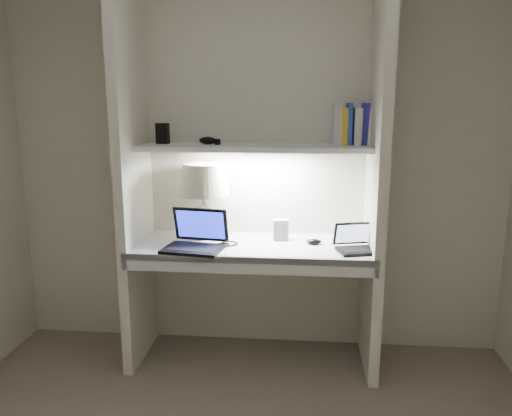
# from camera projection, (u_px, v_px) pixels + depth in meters

# --- Properties ---
(back_wall) EXTENTS (3.20, 0.01, 2.50)m
(back_wall) POSITION_uv_depth(u_px,v_px,m) (256.00, 161.00, 3.23)
(back_wall) COLOR beige
(back_wall) RESTS_ON floor
(alcove_panel_left) EXTENTS (0.06, 0.55, 2.50)m
(alcove_panel_left) POSITION_uv_depth(u_px,v_px,m) (133.00, 165.00, 3.03)
(alcove_panel_left) COLOR beige
(alcove_panel_left) RESTS_ON floor
(alcove_panel_right) EXTENTS (0.06, 0.55, 2.50)m
(alcove_panel_right) POSITION_uv_depth(u_px,v_px,m) (377.00, 167.00, 2.90)
(alcove_panel_right) COLOR beige
(alcove_panel_right) RESTS_ON floor
(desk) EXTENTS (1.40, 0.55, 0.04)m
(desk) POSITION_uv_depth(u_px,v_px,m) (252.00, 247.00, 3.07)
(desk) COLOR white
(desk) RESTS_ON alcove_panel_left
(desk_apron) EXTENTS (1.46, 0.03, 0.10)m
(desk_apron) POSITION_uv_depth(u_px,v_px,m) (248.00, 265.00, 2.82)
(desk_apron) COLOR silver
(desk_apron) RESTS_ON desk
(shelf) EXTENTS (1.40, 0.36, 0.03)m
(shelf) POSITION_uv_depth(u_px,v_px,m) (254.00, 148.00, 3.03)
(shelf) COLOR silver
(shelf) RESTS_ON back_wall
(strip_light) EXTENTS (0.60, 0.04, 0.02)m
(strip_light) POSITION_uv_depth(u_px,v_px,m) (254.00, 151.00, 3.04)
(strip_light) COLOR white
(strip_light) RESTS_ON shelf
(table_lamp) EXTENTS (0.33, 0.33, 0.48)m
(table_lamp) POSITION_uv_depth(u_px,v_px,m) (204.00, 188.00, 3.12)
(table_lamp) COLOR white
(table_lamp) RESTS_ON desk
(laptop_main) EXTENTS (0.38, 0.34, 0.23)m
(laptop_main) POSITION_uv_depth(u_px,v_px,m) (196.00, 240.00, 2.96)
(laptop_main) COLOR black
(laptop_main) RESTS_ON desk
(laptop_netbook) EXTENTS (0.29, 0.27, 0.16)m
(laptop_netbook) POSITION_uv_depth(u_px,v_px,m) (357.00, 244.00, 2.91)
(laptop_netbook) COLOR black
(laptop_netbook) RESTS_ON desk
(speaker) EXTENTS (0.10, 0.08, 0.13)m
(speaker) POSITION_uv_depth(u_px,v_px,m) (281.00, 230.00, 3.13)
(speaker) COLOR silver
(speaker) RESTS_ON desk
(mouse) EXTENTS (0.10, 0.07, 0.03)m
(mouse) POSITION_uv_depth(u_px,v_px,m) (314.00, 242.00, 3.05)
(mouse) COLOR black
(mouse) RESTS_ON desk
(cable_coil) EXTENTS (0.12, 0.12, 0.01)m
(cable_coil) POSITION_uv_depth(u_px,v_px,m) (229.00, 243.00, 3.04)
(cable_coil) COLOR black
(cable_coil) RESTS_ON desk
(sticky_note) EXTENTS (0.08, 0.08, 0.00)m
(sticky_note) POSITION_uv_depth(u_px,v_px,m) (197.00, 243.00, 3.08)
(sticky_note) COLOR gold
(sticky_note) RESTS_ON desk
(book_row) EXTENTS (0.24, 0.17, 0.25)m
(book_row) POSITION_uv_depth(u_px,v_px,m) (352.00, 125.00, 3.05)
(book_row) COLOR white
(book_row) RESTS_ON shelf
(shelf_box) EXTENTS (0.08, 0.06, 0.13)m
(shelf_box) POSITION_uv_depth(u_px,v_px,m) (163.00, 133.00, 3.12)
(shelf_box) COLOR black
(shelf_box) RESTS_ON shelf
(shelf_gadget) EXTENTS (0.13, 0.11, 0.05)m
(shelf_gadget) POSITION_uv_depth(u_px,v_px,m) (208.00, 141.00, 3.06)
(shelf_gadget) COLOR black
(shelf_gadget) RESTS_ON shelf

